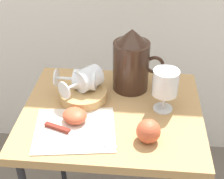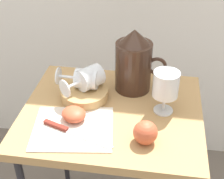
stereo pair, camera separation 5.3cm
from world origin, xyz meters
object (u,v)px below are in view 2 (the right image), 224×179
at_px(apple_half_right, 73,114).
at_px(knife, 67,130).
at_px(wine_glass_upright, 166,86).
at_px(table, 112,126).
at_px(wine_glass_tipped_near, 89,78).
at_px(apple_half_left, 75,115).
at_px(basket_tray, 85,94).
at_px(pitcher, 134,66).
at_px(apple_whole, 145,133).
at_px(wine_glass_tipped_far, 85,79).

distance_m(apple_half_right, knife, 0.06).
height_order(wine_glass_upright, knife, wine_glass_upright).
bearing_deg(table, wine_glass_tipped_near, 143.52).
bearing_deg(wine_glass_tipped_near, apple_half_left, -96.68).
relative_size(basket_tray, pitcher, 0.71).
xyz_separation_m(pitcher, knife, (-0.17, -0.27, -0.08)).
xyz_separation_m(pitcher, apple_whole, (0.06, -0.28, -0.06)).
distance_m(basket_tray, wine_glass_upright, 0.28).
xyz_separation_m(basket_tray, knife, (-0.01, -0.18, -0.01)).
relative_size(wine_glass_tipped_far, apple_half_right, 2.02).
distance_m(wine_glass_upright, wine_glass_tipped_far, 0.27).
bearing_deg(wine_glass_upright, pitcher, 132.86).
relative_size(apple_half_left, apple_whole, 1.00).
distance_m(basket_tray, wine_glass_tipped_far, 0.05).
height_order(basket_tray, wine_glass_upright, wine_glass_upright).
bearing_deg(apple_half_right, apple_half_left, -35.33).
xyz_separation_m(wine_glass_upright, apple_whole, (-0.05, -0.16, -0.06)).
xyz_separation_m(table, wine_glass_tipped_far, (-0.10, 0.07, 0.14)).
height_order(pitcher, knife, pitcher).
bearing_deg(basket_tray, wine_glass_tipped_near, 52.94).
distance_m(table, basket_tray, 0.14).
xyz_separation_m(apple_half_left, knife, (-0.01, -0.06, -0.02)).
relative_size(pitcher, knife, 0.99).
distance_m(apple_half_right, apple_whole, 0.24).
bearing_deg(table, apple_half_left, -145.26).
bearing_deg(table, knife, -131.59).
relative_size(basket_tray, wine_glass_upright, 1.10).
bearing_deg(apple_half_right, apple_whole, -16.43).
distance_m(pitcher, apple_half_right, 0.28).
xyz_separation_m(wine_glass_tipped_near, apple_whole, (0.21, -0.20, -0.04)).
distance_m(table, pitcher, 0.22).
xyz_separation_m(table, wine_glass_upright, (0.17, 0.02, 0.17)).
xyz_separation_m(apple_half_left, apple_half_right, (-0.01, 0.00, 0.00)).
height_order(table, wine_glass_tipped_far, wine_glass_tipped_far).
bearing_deg(apple_whole, knife, 178.51).
bearing_deg(apple_half_left, pitcher, 53.04).
relative_size(wine_glass_upright, apple_whole, 2.07).
distance_m(wine_glass_upright, knife, 0.33).
relative_size(pitcher, apple_half_left, 3.20).
height_order(pitcher, apple_half_right, pitcher).
distance_m(table, wine_glass_tipped_near, 0.18).
distance_m(apple_half_left, knife, 0.06).
bearing_deg(apple_half_left, table, 34.74).
distance_m(wine_glass_tipped_far, apple_whole, 0.30).
bearing_deg(table, wine_glass_tipped_far, 147.23).
bearing_deg(basket_tray, wine_glass_tipped_far, 89.02).
bearing_deg(wine_glass_upright, apple_half_right, -162.35).
distance_m(basket_tray, knife, 0.18).
height_order(wine_glass_tipped_far, apple_half_right, wine_glass_tipped_far).
xyz_separation_m(basket_tray, apple_whole, (0.22, -0.19, 0.02)).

